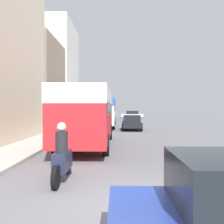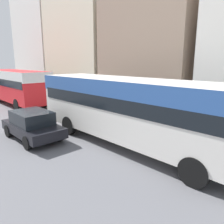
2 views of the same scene
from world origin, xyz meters
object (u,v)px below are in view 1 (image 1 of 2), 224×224
object	(u,v)px
bus_following	(103,109)
bus_third_in_line	(108,109)
motorcycle_behind_lead	(62,158)
bus_lead	(89,110)
pedestrian_near_curb	(82,118)
car_crossing	(132,114)
car_far_curb	(132,122)

from	to	relation	value
bus_following	bus_third_in_line	size ratio (longest dim) A/B	1.02
bus_following	motorcycle_behind_lead	bearing A→B (deg)	-90.11
bus_lead	pedestrian_near_curb	world-z (taller)	bus_lead
bus_lead	bus_third_in_line	bearing A→B (deg)	90.07
bus_following	pedestrian_near_curb	world-z (taller)	bus_following
bus_lead	pedestrian_near_curb	distance (m)	14.13
motorcycle_behind_lead	bus_third_in_line	bearing A→B (deg)	90.07
bus_lead	bus_third_in_line	distance (m)	28.98
car_crossing	car_far_curb	bearing A→B (deg)	176.51
bus_following	car_far_curb	distance (m)	5.27
bus_following	pedestrian_near_curb	xyz separation A→B (m)	(-2.39, -0.17, -1.04)
bus_third_in_line	bus_lead	bearing A→B (deg)	-89.93
motorcycle_behind_lead	car_far_curb	xyz separation A→B (m)	(2.98, 16.62, 0.07)
motorcycle_behind_lead	car_crossing	bearing A→B (deg)	83.98
bus_lead	motorcycle_behind_lead	world-z (taller)	bus_lead
motorcycle_behind_lead	car_far_curb	bearing A→B (deg)	79.84
car_crossing	pedestrian_near_curb	size ratio (longest dim) A/B	2.70
bus_third_in_line	pedestrian_near_curb	xyz separation A→B (m)	(-2.31, -15.09, -0.93)
bus_third_in_line	car_far_curb	world-z (taller)	bus_third_in_line
car_far_curb	car_crossing	bearing A→B (deg)	86.51
bus_following	car_far_curb	size ratio (longest dim) A/B	2.97
bus_following	motorcycle_behind_lead	size ratio (longest dim) A/B	5.13
bus_lead	pedestrian_near_curb	size ratio (longest dim) A/B	5.65
motorcycle_behind_lead	car_far_curb	size ratio (longest dim) A/B	0.58
car_crossing	pedestrian_near_curb	xyz separation A→B (m)	(-7.00, -23.45, 0.20)
bus_third_in_line	car_far_curb	distance (m)	19.38
bus_lead	car_far_curb	bearing A→B (deg)	73.18
car_far_curb	pedestrian_near_curb	distance (m)	6.68
bus_third_in_line	motorcycle_behind_lead	bearing A→B (deg)	-89.93
motorcycle_behind_lead	bus_lead	bearing A→B (deg)	90.07
bus_third_in_line	car_far_curb	bearing A→B (deg)	-81.02
motorcycle_behind_lead	car_crossing	xyz separation A→B (m)	(4.65, 44.09, 0.10)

